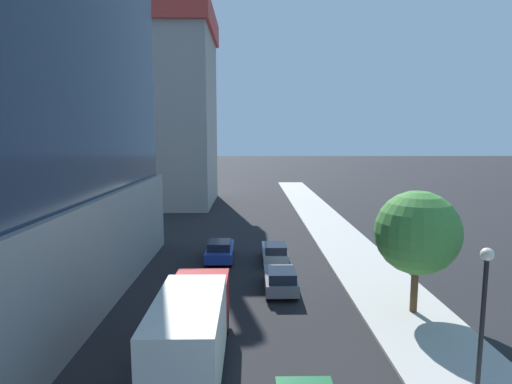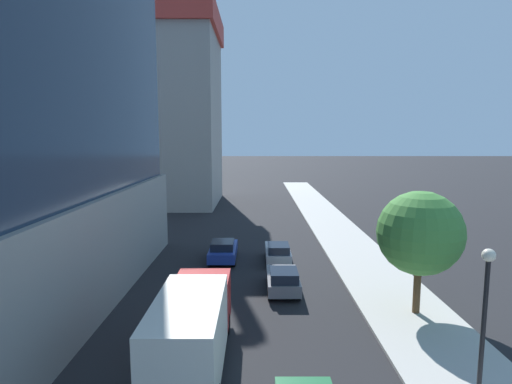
{
  "view_description": "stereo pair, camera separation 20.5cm",
  "coord_description": "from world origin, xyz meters",
  "px_view_note": "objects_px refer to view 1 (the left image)",
  "views": [
    {
      "loc": [
        -0.05,
        -0.88,
        8.94
      ],
      "look_at": [
        0.21,
        16.26,
        6.67
      ],
      "focal_mm": 28.92,
      "sensor_mm": 36.0,
      "label": 1
    },
    {
      "loc": [
        0.16,
        -0.88,
        8.94
      ],
      "look_at": [
        0.21,
        16.26,
        6.67
      ],
      "focal_mm": 28.92,
      "sensor_mm": 36.0,
      "label": 2
    }
  ],
  "objects_px": {
    "box_truck": "(192,327)",
    "street_tree": "(417,233)",
    "construction_building": "(158,100)",
    "car_blue": "(220,250)",
    "car_silver": "(275,252)",
    "street_lamp": "(484,298)",
    "car_gray": "(281,279)"
  },
  "relations": [
    {
      "from": "construction_building",
      "to": "street_tree",
      "type": "bearing_deg",
      "value": -60.45
    },
    {
      "from": "street_lamp",
      "to": "car_gray",
      "type": "relative_size",
      "value": 1.29
    },
    {
      "from": "construction_building",
      "to": "box_truck",
      "type": "distance_m",
      "value": 44.02
    },
    {
      "from": "car_gray",
      "to": "street_tree",
      "type": "bearing_deg",
      "value": -25.95
    },
    {
      "from": "car_silver",
      "to": "car_blue",
      "type": "height_order",
      "value": "car_blue"
    },
    {
      "from": "street_lamp",
      "to": "car_gray",
      "type": "distance_m",
      "value": 11.99
    },
    {
      "from": "street_lamp",
      "to": "car_blue",
      "type": "height_order",
      "value": "street_lamp"
    },
    {
      "from": "car_blue",
      "to": "car_gray",
      "type": "xyz_separation_m",
      "value": [
        3.98,
        -6.23,
        -0.02
      ]
    },
    {
      "from": "box_truck",
      "to": "car_blue",
      "type": "bearing_deg",
      "value": 90.0
    },
    {
      "from": "construction_building",
      "to": "car_blue",
      "type": "bearing_deg",
      "value": -69.55
    },
    {
      "from": "street_tree",
      "to": "box_truck",
      "type": "bearing_deg",
      "value": -154.36
    },
    {
      "from": "car_silver",
      "to": "car_blue",
      "type": "bearing_deg",
      "value": 173.26
    },
    {
      "from": "construction_building",
      "to": "street_lamp",
      "type": "xyz_separation_m",
      "value": [
        20.02,
        -42.84,
        -10.36
      ]
    },
    {
      "from": "construction_building",
      "to": "box_truck",
      "type": "bearing_deg",
      "value": -76.4
    },
    {
      "from": "construction_building",
      "to": "car_blue",
      "type": "xyz_separation_m",
      "value": [
        9.95,
        -26.67,
        -13.18
      ]
    },
    {
      "from": "construction_building",
      "to": "street_lamp",
      "type": "bearing_deg",
      "value": -64.95
    },
    {
      "from": "car_blue",
      "to": "box_truck",
      "type": "relative_size",
      "value": 0.56
    },
    {
      "from": "car_silver",
      "to": "car_gray",
      "type": "distance_m",
      "value": 5.76
    },
    {
      "from": "street_tree",
      "to": "construction_building",
      "type": "bearing_deg",
      "value": 119.55
    },
    {
      "from": "street_lamp",
      "to": "car_silver",
      "type": "relative_size",
      "value": 1.23
    },
    {
      "from": "car_blue",
      "to": "car_silver",
      "type": "bearing_deg",
      "value": -6.74
    },
    {
      "from": "car_gray",
      "to": "car_silver",
      "type": "bearing_deg",
      "value": 90.0
    },
    {
      "from": "box_truck",
      "to": "street_tree",
      "type": "bearing_deg",
      "value": 25.64
    },
    {
      "from": "car_silver",
      "to": "car_gray",
      "type": "xyz_separation_m",
      "value": [
        -0.0,
        -5.76,
        -0.0
      ]
    },
    {
      "from": "construction_building",
      "to": "street_tree",
      "type": "xyz_separation_m",
      "value": [
        20.46,
        -36.08,
        -9.69
      ]
    },
    {
      "from": "street_lamp",
      "to": "car_gray",
      "type": "height_order",
      "value": "street_lamp"
    },
    {
      "from": "construction_building",
      "to": "box_truck",
      "type": "xyz_separation_m",
      "value": [
        9.95,
        -41.13,
        -12.13
      ]
    },
    {
      "from": "construction_building",
      "to": "car_blue",
      "type": "distance_m",
      "value": 31.37
    },
    {
      "from": "street_lamp",
      "to": "car_blue",
      "type": "relative_size",
      "value": 1.17
    },
    {
      "from": "construction_building",
      "to": "car_silver",
      "type": "height_order",
      "value": "construction_building"
    },
    {
      "from": "street_lamp",
      "to": "car_silver",
      "type": "distance_m",
      "value": 17.07
    },
    {
      "from": "car_gray",
      "to": "box_truck",
      "type": "bearing_deg",
      "value": -115.84
    }
  ]
}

